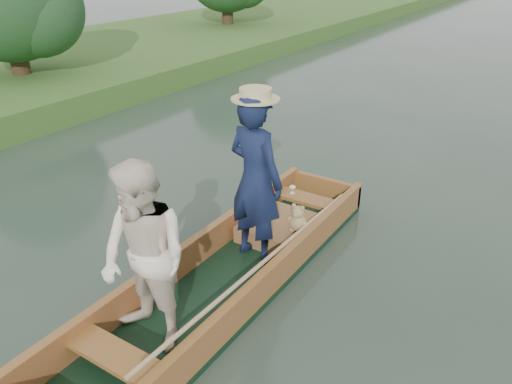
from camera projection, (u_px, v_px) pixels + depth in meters
The scene contains 3 objects.
ground at pixel (227, 288), 5.60m from camera, with size 120.00×120.00×0.00m, color #283D30.
trees_far at pixel (486, 6), 9.16m from camera, with size 22.76×15.81×4.36m.
punt at pixel (213, 239), 5.14m from camera, with size 1.12×5.00×2.11m.
Camera 1 is at (2.73, -3.64, 3.45)m, focal length 35.00 mm.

